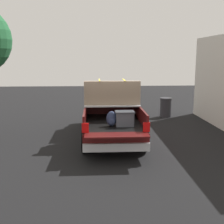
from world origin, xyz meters
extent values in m
plane|color=black|center=(0.00, 0.00, 0.00)|extent=(40.00, 40.00, 0.00)
cube|color=#470F0F|center=(0.00, 0.00, 0.61)|extent=(5.50, 1.92, 0.48)
cube|color=black|center=(-1.20, 0.00, 0.87)|extent=(2.80, 1.80, 0.04)
cube|color=#470F0F|center=(-1.20, 0.93, 1.10)|extent=(2.80, 0.06, 0.50)
cube|color=#470F0F|center=(-1.20, -0.93, 1.10)|extent=(2.80, 0.06, 0.50)
cube|color=#470F0F|center=(0.17, 0.00, 1.10)|extent=(0.06, 1.80, 0.50)
cube|color=#470F0F|center=(-2.88, 0.00, 0.87)|extent=(0.55, 1.80, 0.04)
cube|color=#B2B2B7|center=(-0.43, 0.00, 1.37)|extent=(1.25, 1.92, 0.04)
cube|color=#470F0F|center=(1.35, 0.00, 1.10)|extent=(2.30, 1.92, 0.50)
cube|color=#2D3842|center=(1.25, 0.00, 1.63)|extent=(1.94, 1.76, 0.55)
cube|color=#470F0F|center=(2.70, 0.00, 1.04)|extent=(0.40, 1.82, 0.38)
cube|color=#B2B2B7|center=(-2.72, 0.00, 0.49)|extent=(0.24, 1.92, 0.24)
cube|color=red|center=(-2.62, 0.88, 1.03)|extent=(0.06, 0.20, 0.28)
cube|color=red|center=(-2.62, -0.88, 1.03)|extent=(0.06, 0.20, 0.28)
cylinder|color=black|center=(1.75, 0.88, 0.39)|extent=(0.77, 0.30, 0.77)
cylinder|color=black|center=(1.75, -0.88, 0.39)|extent=(0.77, 0.30, 0.77)
cylinder|color=black|center=(-1.75, 0.88, 0.39)|extent=(0.77, 0.30, 0.77)
cylinder|color=black|center=(-1.75, -0.88, 0.39)|extent=(0.77, 0.30, 0.77)
cube|color=#474C56|center=(-1.85, -0.33, 1.10)|extent=(0.40, 0.55, 0.42)
cube|color=#31353C|center=(-1.85, -0.33, 1.33)|extent=(0.44, 0.59, 0.05)
ellipsoid|color=#283351|center=(-1.86, 0.09, 1.13)|extent=(0.20, 0.32, 0.47)
ellipsoid|color=#283351|center=(-1.97, 0.09, 1.06)|extent=(0.09, 0.22, 0.21)
cube|color=#84705B|center=(-0.43, 0.00, 1.60)|extent=(0.87, 1.93, 0.42)
cube|color=#84705B|center=(-0.78, 0.00, 2.01)|extent=(0.16, 1.93, 0.40)
cube|color=#84705B|center=(-0.38, 0.87, 1.92)|extent=(0.63, 0.20, 0.22)
cube|color=#84705B|center=(-0.38, -0.87, 1.92)|extent=(0.63, 0.20, 0.22)
cube|color=yellow|center=(-0.43, 0.44, 2.22)|extent=(0.97, 0.03, 0.02)
cube|color=yellow|center=(-0.43, -0.44, 2.22)|extent=(0.97, 0.03, 0.02)
cylinder|color=#2D2D33|center=(3.72, -2.99, 0.45)|extent=(0.56, 0.56, 0.90)
cylinder|color=#2D2D33|center=(3.72, -2.99, 0.94)|extent=(0.60, 0.60, 0.08)
camera|label=1|loc=(-10.73, 0.58, 3.02)|focal=46.77mm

